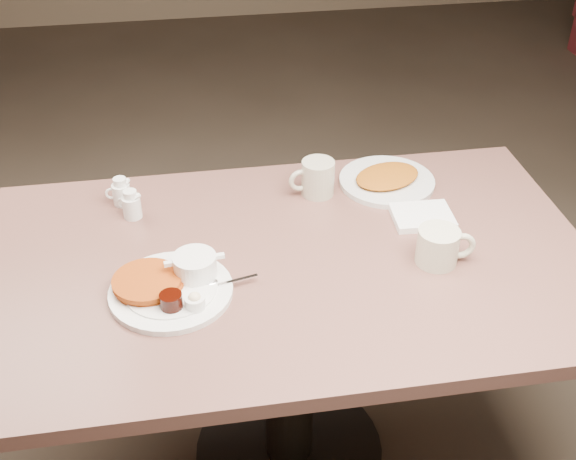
{
  "coord_description": "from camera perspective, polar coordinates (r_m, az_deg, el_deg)",
  "views": [
    {
      "loc": [
        -0.23,
        -1.38,
        1.82
      ],
      "look_at": [
        0.0,
        0.02,
        0.82
      ],
      "focal_mm": 44.93,
      "sensor_mm": 36.0,
      "label": 1
    }
  ],
  "objects": [
    {
      "name": "creamer_right",
      "position": [
        1.93,
        -12.29,
        1.95
      ],
      "size": [
        0.07,
        0.05,
        0.08
      ],
      "color": "white",
      "rests_on": "diner_table"
    },
    {
      "name": "hash_plate",
      "position": [
        2.06,
        7.84,
        3.98
      ],
      "size": [
        0.36,
        0.36,
        0.04
      ],
      "color": "silver",
      "rests_on": "diner_table"
    },
    {
      "name": "coffee_mug_far",
      "position": [
        1.98,
        2.28,
        4.13
      ],
      "size": [
        0.13,
        0.1,
        0.1
      ],
      "color": "beige",
      "rests_on": "diner_table"
    },
    {
      "name": "main_plate",
      "position": [
        1.67,
        -9.13,
        -4.2
      ],
      "size": [
        0.36,
        0.31,
        0.07
      ],
      "color": "white",
      "rests_on": "diner_table"
    },
    {
      "name": "diner_table",
      "position": [
        1.87,
        0.1,
        -6.36
      ],
      "size": [
        1.5,
        0.9,
        0.75
      ],
      "color": "#84564C",
      "rests_on": "ground"
    },
    {
      "name": "creamer_left",
      "position": [
        1.99,
        -13.08,
        2.92
      ],
      "size": [
        0.07,
        0.06,
        0.08
      ],
      "color": "white",
      "rests_on": "diner_table"
    },
    {
      "name": "napkin",
      "position": [
        1.92,
        10.58,
        1.07
      ],
      "size": [
        0.16,
        0.13,
        0.02
      ],
      "color": "white",
      "rests_on": "diner_table"
    },
    {
      "name": "coffee_mug_near",
      "position": [
        1.76,
        11.9,
        -1.25
      ],
      "size": [
        0.15,
        0.11,
        0.09
      ],
      "color": "beige",
      "rests_on": "diner_table"
    }
  ]
}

